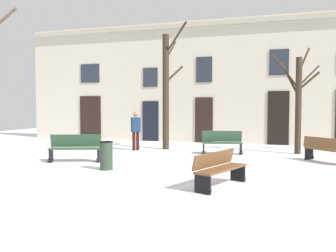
{
  "coord_description": "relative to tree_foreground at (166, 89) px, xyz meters",
  "views": [
    {
      "loc": [
        4.26,
        -11.28,
        1.95
      ],
      "look_at": [
        0.0,
        1.69,
        1.24
      ],
      "focal_mm": 40.03,
      "sensor_mm": 36.0,
      "label": 1
    }
  ],
  "objects": [
    {
      "name": "bench_back_to_back_left",
      "position": [
        3.76,
        -7.2,
        -2.29
      ],
      "size": [
        1.06,
        1.95,
        0.85
      ],
      "rotation": [
        0.0,
        0.0,
        1.25
      ],
      "color": "brown",
      "rests_on": "ground"
    },
    {
      "name": "person_by_shop_door",
      "position": [
        -1.15,
        -0.87,
        -1.78
      ],
      "size": [
        0.43,
        0.42,
        1.72
      ],
      "rotation": [
        0.0,
        0.0,
        3.9
      ],
      "color": "#350F0F",
      "rests_on": "ground"
    },
    {
      "name": "bench_back_to_back_right",
      "position": [
        6.62,
        -2.19,
        -2.27
      ],
      "size": [
        1.63,
        1.62,
        0.88
      ],
      "rotation": [
        0.0,
        0.0,
        2.36
      ],
      "color": "brown",
      "rests_on": "ground"
    },
    {
      "name": "litter_bin",
      "position": [
        -0.0,
        -5.87,
        -2.29
      ],
      "size": [
        0.42,
        0.42,
        0.88
      ],
      "color": "#2D3D2D",
      "rests_on": "ground"
    },
    {
      "name": "tree_center",
      "position": [
        5.66,
        0.09,
        -0.54
      ],
      "size": [
        1.94,
        0.93,
        4.42
      ],
      "color": "#382B1E",
      "rests_on": "ground"
    },
    {
      "name": "bench_near_center_tree",
      "position": [
        -1.82,
        -4.72,
        -2.24
      ],
      "size": [
        1.85,
        1.06,
        0.97
      ],
      "rotation": [
        0.0,
        0.0,
        0.36
      ],
      "color": "#2D4C33",
      "rests_on": "ground"
    },
    {
      "name": "ground_plane",
      "position": [
        1.12,
        -4.88,
        -2.74
      ],
      "size": [
        35.01,
        35.01,
        0.0
      ],
      "primitive_type": "plane",
      "color": "white"
    },
    {
      "name": "building_facade",
      "position": [
        1.12,
        3.77,
        0.59
      ],
      "size": [
        21.88,
        0.6,
        6.56
      ],
      "color": "beige",
      "rests_on": "ground"
    },
    {
      "name": "tree_foreground",
      "position": [
        0.0,
        0.0,
        0.0
      ],
      "size": [
        1.49,
        1.86,
        5.6
      ],
      "color": "#382B1E",
      "rests_on": "ground"
    },
    {
      "name": "bench_near_lamp",
      "position": [
        2.72,
        -0.95,
        -2.25
      ],
      "size": [
        1.7,
        0.81,
        0.95
      ],
      "rotation": [
        0.0,
        0.0,
        0.23
      ],
      "color": "#2D4C33",
      "rests_on": "ground"
    }
  ]
}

